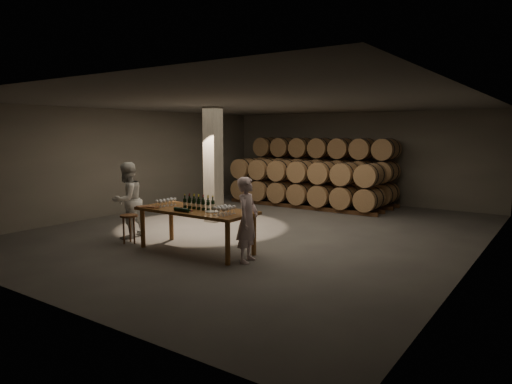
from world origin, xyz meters
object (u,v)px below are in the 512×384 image
Objects in this scene: tasting_table at (196,214)px; person_man at (247,220)px; notebook_near at (153,207)px; person_woman at (127,200)px; plate at (213,212)px; bottle_cluster at (199,204)px; stool at (129,220)px.

tasting_table is 1.36m from person_man.
tasting_table is at bearing 16.44° from notebook_near.
person_man is at bearing 81.38° from person_woman.
tasting_table is at bearing 74.72° from person_man.
person_woman reaches higher than person_man.
plate is at bearing -7.07° from tasting_table.
person_man reaches higher than bottle_cluster.
tasting_table is 0.97m from notebook_near.
bottle_cluster is at bearing 166.00° from plate.
tasting_table is at bearing 12.02° from stool.
notebook_near reaches higher than plate.
person_woman is at bearing 156.41° from notebook_near.
plate is at bearing 77.98° from person_man.
person_woman is (-2.70, 0.07, -0.01)m from plate.
notebook_near is 0.13× the size of person_woman.
plate is 0.45× the size of stool.
notebook_near is 2.27m from person_man.
plate is (0.48, -0.12, -0.10)m from bottle_cluster.
stool is (-1.71, -0.36, -0.26)m from tasting_table.
stool is at bearing -172.24° from plate.
notebook_near is (-0.89, -0.38, 0.12)m from tasting_table.
person_man is at bearing 1.87° from notebook_near.
plate is 1.31× the size of notebook_near.
notebook_near is at bearing -156.72° from tasting_table.
tasting_table is at bearing 172.93° from plate.
plate is 2.26m from stool.
notebook_near is (-1.39, -0.32, 0.01)m from plate.
person_woman reaches higher than bottle_cluster.
bottle_cluster reaches higher than plate.
person_woman is (-0.49, 0.38, 0.37)m from stool.
tasting_table is 3.97× the size of stool.
bottle_cluster is 2.22m from person_woman.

